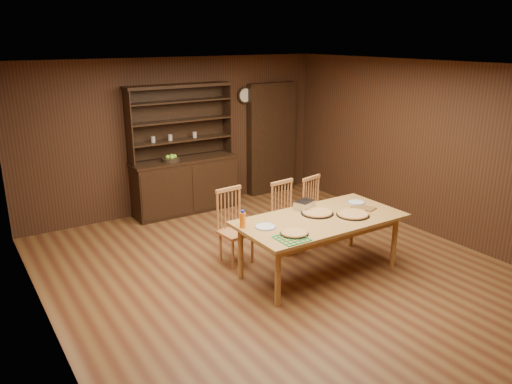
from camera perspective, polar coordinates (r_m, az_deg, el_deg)
floor at (r=6.61m, az=2.34°, el=-8.92°), size 6.00×6.00×0.00m
room_shell at (r=6.07m, az=2.52°, el=4.53°), size 6.00×6.00×6.00m
china_hutch at (r=8.64m, az=-8.16°, el=1.58°), size 1.84×0.52×2.17m
doorway at (r=9.57m, az=1.76°, el=6.11°), size 1.00×0.18×2.10m
wall_clock at (r=9.19m, az=-1.27°, el=11.00°), size 0.30×0.05×0.30m
dining_table at (r=6.33m, az=7.36°, el=-3.55°), size 2.12×1.06×0.75m
chair_left at (r=6.69m, az=-2.66°, el=-3.57°), size 0.44×0.42×1.01m
chair_center at (r=7.04m, az=3.43°, el=-2.54°), size 0.45×0.43×1.00m
chair_right at (r=7.42m, az=6.79°, el=-1.75°), size 0.47×0.45×0.97m
pizza_left at (r=5.77m, az=4.40°, el=-4.67°), size 0.34×0.34×0.04m
pizza_right at (r=6.45m, az=11.01°, el=-2.50°), size 0.42×0.42×0.04m
pizza_center at (r=6.44m, az=7.02°, el=-2.34°), size 0.42×0.42×0.04m
cooling_rack at (r=5.64m, az=4.10°, el=-5.30°), size 0.43×0.43×0.01m
plate_left at (r=5.96m, az=1.09°, el=-3.98°), size 0.25×0.25×0.02m
plate_right at (r=6.95m, az=11.37°, el=-1.16°), size 0.23×0.23×0.02m
foil_dish at (r=6.60m, az=5.58°, el=-1.47°), size 0.31×0.27×0.10m
juice_bottle at (r=5.92m, az=-1.54°, el=-3.17°), size 0.07×0.07×0.22m
pot_holder_a at (r=6.74m, az=12.60°, el=-1.84°), size 0.24×0.24×0.01m
pot_holder_b at (r=6.72m, az=11.90°, el=-1.84°), size 0.28×0.28×0.02m
fruit_bowl at (r=8.39m, az=-9.70°, el=3.75°), size 0.29×0.29×0.12m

